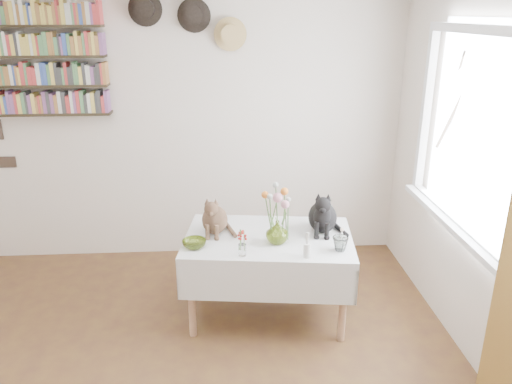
{
  "coord_description": "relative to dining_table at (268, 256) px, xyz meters",
  "views": [
    {
      "loc": [
        0.38,
        -2.23,
        2.23
      ],
      "look_at": [
        0.59,
        1.02,
        1.05
      ],
      "focal_mm": 35.0,
      "sensor_mm": 36.0,
      "label": 1
    }
  ],
  "objects": [
    {
      "name": "wall_hats",
      "position": [
        -0.58,
        1.07,
        1.67
      ],
      "size": [
        0.98,
        0.09,
        0.48
      ],
      "color": "black",
      "rests_on": "room"
    },
    {
      "name": "candlestick",
      "position": [
        0.23,
        -0.35,
        0.22
      ],
      "size": [
        0.05,
        0.05,
        0.18
      ],
      "color": "white",
      "rests_on": "dining_table"
    },
    {
      "name": "tabby_cat",
      "position": [
        -0.4,
        0.1,
        0.32
      ],
      "size": [
        0.25,
        0.3,
        0.32
      ],
      "primitive_type": null,
      "rotation": [
        0.0,
        0.0,
        -0.16
      ],
      "color": "brown",
      "rests_on": "dining_table"
    },
    {
      "name": "berry_jar",
      "position": [
        -0.21,
        -0.29,
        0.26
      ],
      "size": [
        0.05,
        0.05,
        0.21
      ],
      "color": "white",
      "rests_on": "dining_table"
    },
    {
      "name": "dining_table",
      "position": [
        0.0,
        0.0,
        0.0
      ],
      "size": [
        1.32,
        0.93,
        0.66
      ],
      "color": "white",
      "rests_on": "room"
    },
    {
      "name": "green_bowl",
      "position": [
        -0.54,
        -0.14,
        0.19
      ],
      "size": [
        0.22,
        0.22,
        0.05
      ],
      "primitive_type": "imported",
      "rotation": [
        0.0,
        0.0,
        -0.41
      ],
      "color": "#A4BA45",
      "rests_on": "dining_table"
    },
    {
      "name": "porcelain_figurine",
      "position": [
        0.53,
        -0.08,
        0.2
      ],
      "size": [
        0.05,
        0.05,
        0.09
      ],
      "color": "white",
      "rests_on": "dining_table"
    },
    {
      "name": "window",
      "position": [
        1.27,
        -0.32,
        0.9
      ],
      "size": [
        0.12,
        1.52,
        1.32
      ],
      "color": "white",
      "rests_on": "room"
    },
    {
      "name": "flower_bouquet",
      "position": [
        0.05,
        -0.1,
        0.5
      ],
      "size": [
        0.17,
        0.13,
        0.39
      ],
      "color": "#4C7233",
      "rests_on": "flower_vase"
    },
    {
      "name": "bookshelf_unit",
      "position": [
        -1.79,
        1.04,
        1.34
      ],
      "size": [
        1.0,
        0.16,
        0.91
      ],
      "color": "black",
      "rests_on": "room"
    },
    {
      "name": "drinking_glass",
      "position": [
        0.48,
        -0.26,
        0.21
      ],
      "size": [
        0.15,
        0.15,
        0.1
      ],
      "primitive_type": "imported",
      "rotation": [
        0.0,
        0.0,
        -0.45
      ],
      "color": "white",
      "rests_on": "dining_table"
    },
    {
      "name": "black_cat",
      "position": [
        0.41,
        0.08,
        0.34
      ],
      "size": [
        0.29,
        0.34,
        0.35
      ],
      "primitive_type": null,
      "rotation": [
        0.0,
        0.0,
        -0.21
      ],
      "color": "black",
      "rests_on": "dining_table"
    },
    {
      "name": "flower_vase",
      "position": [
        0.05,
        -0.11,
        0.25
      ],
      "size": [
        0.19,
        0.19,
        0.17
      ],
      "primitive_type": "imported",
      "rotation": [
        0.0,
        0.0,
        -0.17
      ],
      "color": "#A4BA45",
      "rests_on": "dining_table"
    },
    {
      "name": "room",
      "position": [
        -0.69,
        -1.12,
        0.75
      ],
      "size": [
        4.08,
        4.58,
        2.58
      ],
      "color": "brown",
      "rests_on": "ground"
    }
  ]
}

